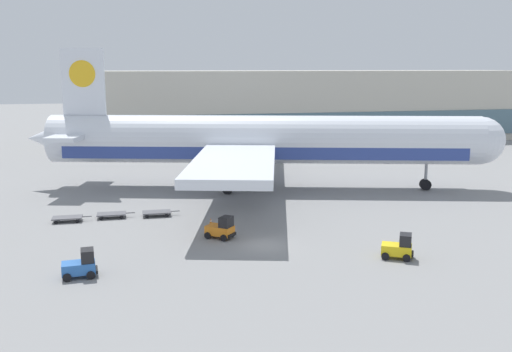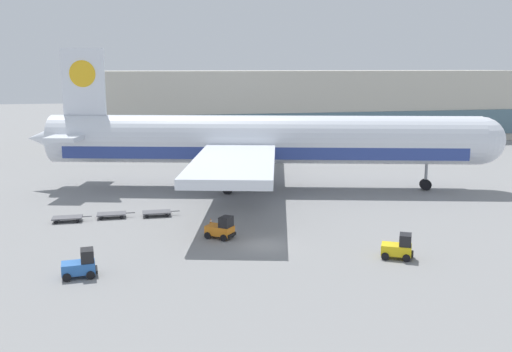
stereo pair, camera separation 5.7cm
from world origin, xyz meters
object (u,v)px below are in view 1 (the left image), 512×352
(airplane_main, at_px, (257,141))
(baggage_dolly_lead, at_px, (67,218))
(baggage_tug_mid, at_px, (399,247))
(baggage_dolly_second, at_px, (112,214))
(baggage_tug_foreground, at_px, (81,265))
(baggage_tug_far, at_px, (221,228))
(traffic_cone_near, at_px, (211,222))
(baggage_dolly_third, at_px, (157,212))

(airplane_main, xyz_separation_m, baggage_dolly_lead, (-21.37, -11.00, -5.45))
(baggage_tug_mid, relative_size, baggage_dolly_second, 0.76)
(baggage_dolly_lead, bearing_deg, baggage_dolly_second, 7.35)
(baggage_tug_foreground, relative_size, baggage_tug_far, 0.92)
(baggage_tug_foreground, distance_m, baggage_dolly_lead, 15.83)
(baggage_tug_mid, distance_m, baggage_dolly_lead, 31.39)
(baggage_tug_foreground, height_order, baggage_tug_far, same)
(baggage_tug_foreground, relative_size, traffic_cone_near, 3.55)
(baggage_tug_foreground, xyz_separation_m, traffic_cone_near, (10.97, 11.36, -0.52))
(baggage_tug_mid, relative_size, traffic_cone_near, 3.90)
(airplane_main, relative_size, baggage_tug_foreground, 22.21)
(airplane_main, bearing_deg, traffic_cone_near, -102.68)
(baggage_tug_far, xyz_separation_m, baggage_dolly_second, (-9.57, 9.11, -0.49))
(baggage_dolly_third, bearing_deg, baggage_tug_mid, -43.43)
(airplane_main, relative_size, baggage_tug_far, 20.40)
(baggage_tug_far, relative_size, baggage_dolly_third, 0.75)
(baggage_dolly_lead, bearing_deg, baggage_tug_mid, -32.21)
(baggage_dolly_lead, bearing_deg, airplane_main, 27.64)
(baggage_tug_far, distance_m, baggage_dolly_third, 10.24)
(baggage_dolly_lead, bearing_deg, baggage_tug_foreground, -80.78)
(airplane_main, relative_size, baggage_dolly_third, 15.35)
(airplane_main, height_order, baggage_tug_foreground, airplane_main)
(baggage_tug_far, xyz_separation_m, baggage_dolly_third, (-5.14, 8.84, -0.49))
(baggage_tug_foreground, xyz_separation_m, baggage_tug_mid, (24.01, -1.28, 0.00))
(baggage_tug_far, bearing_deg, baggage_dolly_lead, -173.04)
(baggage_tug_foreground, xyz_separation_m, baggage_dolly_lead, (-2.42, 15.64, -0.49))
(baggage_dolly_second, xyz_separation_m, traffic_cone_near, (9.24, -4.78, -0.04))
(traffic_cone_near, bearing_deg, airplane_main, 62.41)
(baggage_tug_far, relative_size, baggage_dolly_second, 0.75)
(baggage_tug_foreground, distance_m, traffic_cone_near, 15.80)
(airplane_main, xyz_separation_m, traffic_cone_near, (-7.98, -15.28, -5.49))
(baggage_tug_foreground, bearing_deg, baggage_dolly_lead, 94.10)
(baggage_tug_mid, bearing_deg, traffic_cone_near, 164.31)
(baggage_tug_foreground, bearing_deg, baggage_tug_mid, -7.76)
(baggage_dolly_lead, bearing_deg, baggage_tug_far, -31.69)
(baggage_tug_far, distance_m, traffic_cone_near, 4.37)
(airplane_main, distance_m, baggage_tug_foreground, 33.06)
(baggage_tug_mid, distance_m, traffic_cone_near, 18.17)
(baggage_tug_mid, xyz_separation_m, baggage_dolly_second, (-22.29, 17.42, -0.49))
(baggage_tug_far, height_order, baggage_dolly_lead, baggage_tug_far)
(baggage_tug_foreground, xyz_separation_m, baggage_tug_far, (11.30, 7.03, 0.00))
(airplane_main, height_order, baggage_dolly_second, airplane_main)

